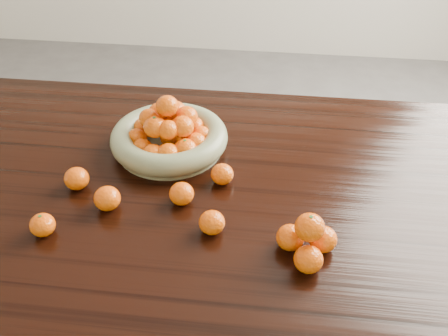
# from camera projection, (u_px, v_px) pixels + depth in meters

# --- Properties ---
(dining_table) EXTENTS (2.00, 1.00, 0.75)m
(dining_table) POSITION_uv_depth(u_px,v_px,m) (229.00, 216.00, 1.29)
(dining_table) COLOR black
(dining_table) RESTS_ON ground
(fruit_bowl) EXTENTS (0.32, 0.32, 0.16)m
(fruit_bowl) POSITION_uv_depth(u_px,v_px,m) (170.00, 135.00, 1.35)
(fruit_bowl) COLOR #6F7253
(fruit_bowl) RESTS_ON dining_table
(orange_pyramid) EXTENTS (0.13, 0.12, 0.11)m
(orange_pyramid) POSITION_uv_depth(u_px,v_px,m) (308.00, 241.00, 1.04)
(orange_pyramid) COLOR #D85A06
(orange_pyramid) RESTS_ON dining_table
(loose_orange_0) EXTENTS (0.06, 0.06, 0.05)m
(loose_orange_0) POSITION_uv_depth(u_px,v_px,m) (43.00, 225.00, 1.10)
(loose_orange_0) COLOR #D85A06
(loose_orange_0) RESTS_ON dining_table
(loose_orange_1) EXTENTS (0.06, 0.06, 0.06)m
(loose_orange_1) POSITION_uv_depth(u_px,v_px,m) (107.00, 198.00, 1.17)
(loose_orange_1) COLOR #D85A06
(loose_orange_1) RESTS_ON dining_table
(loose_orange_2) EXTENTS (0.06, 0.06, 0.05)m
(loose_orange_2) POSITION_uv_depth(u_px,v_px,m) (212.00, 223.00, 1.10)
(loose_orange_2) COLOR #D85A06
(loose_orange_2) RESTS_ON dining_table
(loose_orange_3) EXTENTS (0.06, 0.06, 0.06)m
(loose_orange_3) POSITION_uv_depth(u_px,v_px,m) (77.00, 179.00, 1.23)
(loose_orange_3) COLOR #D85A06
(loose_orange_3) RESTS_ON dining_table
(loose_orange_4) EXTENTS (0.06, 0.06, 0.05)m
(loose_orange_4) POSITION_uv_depth(u_px,v_px,m) (222.00, 174.00, 1.24)
(loose_orange_4) COLOR #D85A06
(loose_orange_4) RESTS_ON dining_table
(loose_orange_5) EXTENTS (0.06, 0.06, 0.06)m
(loose_orange_5) POSITION_uv_depth(u_px,v_px,m) (182.00, 194.00, 1.18)
(loose_orange_5) COLOR #D85A06
(loose_orange_5) RESTS_ON dining_table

